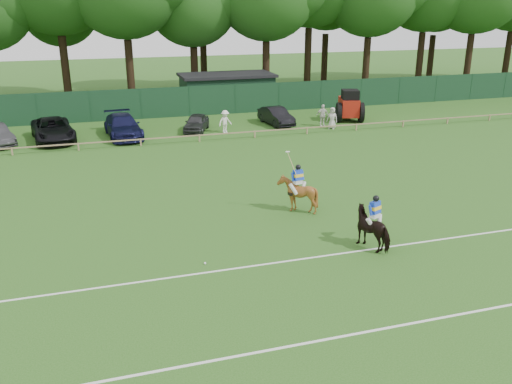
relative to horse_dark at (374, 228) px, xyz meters
name	(u,v)px	position (x,y,z in m)	size (l,w,h in m)	color
ground	(266,252)	(-4.17, 0.77, -0.79)	(160.00, 160.00, 0.00)	#1E4C14
horse_dark	(374,228)	(0.00, 0.00, 0.00)	(0.85, 1.86, 1.58)	black
horse_chestnut	(297,194)	(-1.47, 4.46, 0.06)	(1.37, 1.54, 1.70)	brown
suv_black	(53,130)	(-12.81, 22.00, -0.01)	(2.59, 5.61, 1.56)	black
sedan_navy	(123,126)	(-8.08, 21.70, 0.00)	(2.21, 5.44, 1.58)	#121338
hatch_grey	(196,123)	(-2.72, 22.07, -0.16)	(1.49, 3.69, 1.26)	#323335
estate_black	(276,116)	(3.71, 22.43, -0.11)	(1.44, 4.13, 1.36)	black
spectator_left	(225,122)	(-0.80, 20.90, 0.05)	(1.08, 0.62, 1.67)	white
spectator_mid	(322,115)	(6.92, 20.80, 0.07)	(1.00, 0.42, 1.71)	silver
spectator_right	(332,118)	(7.29, 19.80, 0.03)	(0.80, 0.52, 1.64)	beige
rider_dark	(375,211)	(0.01, -0.01, 0.72)	(0.90, 0.57, 1.41)	silver
rider_chestnut	(298,178)	(-1.47, 4.45, 0.82)	(0.96, 0.53, 2.05)	silver
polo_ball	(205,263)	(-6.66, 0.43, -0.74)	(0.09, 0.09, 0.09)	silver
pitch_lines	(299,296)	(-4.17, -2.73, -0.78)	(60.00, 5.10, 0.01)	silver
pitch_rail	(185,136)	(-4.17, 18.77, -0.34)	(62.10, 0.10, 0.50)	#997F5B
perimeter_fence	(166,103)	(-4.17, 27.77, 0.46)	(92.08, 0.08, 2.50)	#14351E
utility_shed	(227,90)	(1.83, 30.77, 0.75)	(8.40, 4.40, 3.04)	#14331E
tree_row	(175,100)	(-2.17, 35.77, -0.79)	(96.00, 12.00, 21.00)	#26561C
tractor	(349,106)	(9.82, 22.11, 0.41)	(2.80, 3.47, 2.54)	#A41B0F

